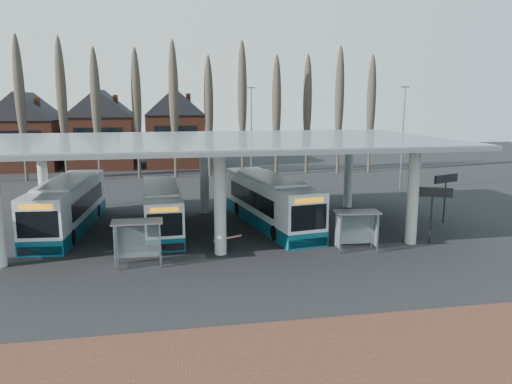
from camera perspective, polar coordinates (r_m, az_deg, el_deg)
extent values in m
plane|color=black|center=(27.18, -3.45, -8.64)|extent=(140.00, 140.00, 0.00)
cylinder|color=#B9B9B4|center=(40.42, -23.15, 1.27)|extent=(0.70, 0.70, 6.00)
cylinder|color=#B9B9B4|center=(28.77, -4.14, -1.36)|extent=(0.70, 0.70, 6.00)
cylinder|color=#B9B9B4|center=(39.56, -5.94, 1.88)|extent=(0.70, 0.70, 6.00)
cylinder|color=#B9B9B4|center=(32.35, 17.49, -0.50)|extent=(0.70, 0.70, 6.00)
cylinder|color=#B9B9B4|center=(42.23, 10.52, 2.31)|extent=(0.70, 0.70, 6.00)
cube|color=gray|center=(33.74, -5.27, 5.96)|extent=(32.00, 16.00, 0.12)
cube|color=silver|center=(33.73, -5.28, 6.08)|extent=(31.50, 15.50, 0.04)
cone|color=#473D33|center=(60.37, -25.10, 7.98)|extent=(0.36, 0.36, 14.50)
ellipsoid|color=#473D33|center=(60.35, -25.23, 9.62)|extent=(1.10, 1.10, 11.02)
cone|color=#473D33|center=(59.51, -21.34, 8.22)|extent=(0.36, 0.36, 14.50)
ellipsoid|color=#473D33|center=(59.49, -21.45, 9.90)|extent=(1.10, 1.10, 11.02)
cone|color=#473D33|center=(58.91, -17.47, 8.44)|extent=(0.36, 0.36, 14.50)
ellipsoid|color=#473D33|center=(58.89, -17.57, 10.13)|extent=(1.10, 1.10, 11.02)
cone|color=#473D33|center=(58.58, -13.55, 8.62)|extent=(0.36, 0.36, 14.50)
ellipsoid|color=#473D33|center=(58.56, -13.62, 10.32)|extent=(1.10, 1.10, 11.02)
cone|color=#473D33|center=(58.52, -9.59, 8.76)|extent=(0.36, 0.36, 14.50)
ellipsoid|color=#473D33|center=(58.50, -9.64, 10.47)|extent=(1.10, 1.10, 11.02)
cone|color=#473D33|center=(58.73, -5.64, 8.87)|extent=(0.36, 0.36, 14.50)
ellipsoid|color=#473D33|center=(58.71, -5.67, 10.56)|extent=(1.10, 1.10, 11.02)
cone|color=#473D33|center=(59.21, -1.73, 8.92)|extent=(0.36, 0.36, 14.50)
ellipsoid|color=#473D33|center=(59.19, -1.74, 10.61)|extent=(1.10, 1.10, 11.02)
cone|color=#473D33|center=(59.96, 2.09, 8.94)|extent=(0.36, 0.36, 14.50)
ellipsoid|color=#473D33|center=(59.94, 2.10, 10.60)|extent=(1.10, 1.10, 11.02)
cone|color=#473D33|center=(60.96, 5.81, 8.92)|extent=(0.36, 0.36, 14.50)
ellipsoid|color=#473D33|center=(60.94, 5.84, 10.56)|extent=(1.10, 1.10, 11.02)
cone|color=#473D33|center=(62.20, 9.39, 8.87)|extent=(0.36, 0.36, 14.50)
ellipsoid|color=#473D33|center=(62.18, 9.44, 10.47)|extent=(1.10, 1.10, 11.02)
cone|color=#473D33|center=(63.67, 12.82, 8.78)|extent=(0.36, 0.36, 14.50)
ellipsoid|color=#473D33|center=(63.65, 12.88, 10.35)|extent=(1.10, 1.10, 11.02)
cube|color=brown|center=(71.83, -24.65, 5.26)|extent=(8.00, 10.00, 7.00)
pyramid|color=black|center=(71.65, -25.09, 10.84)|extent=(8.30, 10.30, 3.50)
cube|color=brown|center=(70.14, -17.08, 5.65)|extent=(8.00, 10.00, 7.00)
pyramid|color=black|center=(69.95, -17.39, 11.37)|extent=(8.30, 10.30, 3.50)
cube|color=brown|center=(69.72, -9.26, 5.95)|extent=(8.00, 10.00, 7.00)
pyramid|color=black|center=(69.52, -9.44, 11.71)|extent=(8.30, 10.30, 3.50)
cylinder|color=slate|center=(52.43, -0.54, 6.26)|extent=(0.16, 0.16, 10.00)
cube|color=slate|center=(52.30, -0.55, 11.84)|extent=(0.80, 0.15, 0.15)
cylinder|color=slate|center=(51.17, 16.40, 5.72)|extent=(0.16, 0.16, 10.00)
cube|color=slate|center=(51.03, 16.70, 11.44)|extent=(0.80, 0.15, 0.15)
cube|color=white|center=(36.78, -20.78, -1.21)|extent=(3.67, 12.64, 2.91)
cube|color=#0C4B60|center=(37.07, -20.64, -3.33)|extent=(3.69, 12.66, 0.93)
cube|color=white|center=(36.52, -20.94, 1.11)|extent=(2.99, 7.65, 0.19)
cube|color=black|center=(37.25, -20.59, -0.89)|extent=(3.42, 9.16, 1.14)
cube|color=black|center=(30.95, -23.69, -3.44)|extent=(2.33, 0.26, 1.56)
cube|color=black|center=(42.68, -18.69, 0.62)|extent=(2.25, 0.25, 1.25)
cube|color=orange|center=(30.74, -23.84, -1.56)|extent=(1.85, 0.21, 0.31)
cube|color=black|center=(31.35, -23.48, -6.20)|extent=(2.51, 0.29, 0.52)
cylinder|color=black|center=(33.75, -24.30, -4.87)|extent=(0.37, 1.02, 1.00)
cylinder|color=black|center=(33.06, -20.34, -4.89)|extent=(0.37, 1.02, 1.00)
cylinder|color=black|center=(40.80, -21.00, -2.08)|extent=(0.37, 1.02, 1.00)
cylinder|color=black|center=(40.23, -17.70, -2.05)|extent=(0.37, 1.02, 1.00)
cube|color=white|center=(35.06, -10.72, -1.62)|extent=(2.69, 11.05, 2.56)
cube|color=#0C4B60|center=(35.34, -10.66, -3.58)|extent=(2.71, 11.06, 0.82)
cube|color=white|center=(34.81, -10.80, 0.52)|extent=(2.32, 6.65, 0.16)
cube|color=black|center=(35.49, -10.75, -1.32)|extent=(2.63, 7.98, 1.01)
cube|color=black|center=(29.73, -10.37, -3.71)|extent=(2.05, 0.12, 1.37)
cube|color=black|center=(40.41, -10.99, 0.11)|extent=(1.98, 0.12, 1.10)
cube|color=orange|center=(29.52, -10.43, -1.99)|extent=(1.63, 0.10, 0.27)
cube|color=black|center=(30.10, -10.29, -6.24)|extent=(2.22, 0.15, 0.46)
cylinder|color=black|center=(31.96, -12.34, -5.10)|extent=(0.28, 0.89, 0.88)
cylinder|color=black|center=(32.02, -8.55, -4.94)|extent=(0.28, 0.89, 0.88)
cylinder|color=black|center=(38.44, -12.40, -2.46)|extent=(0.28, 0.89, 0.88)
cylinder|color=black|center=(38.49, -9.25, -2.33)|extent=(0.28, 0.89, 0.88)
cube|color=white|center=(35.73, 1.64, -0.81)|extent=(4.72, 12.87, 2.94)
cube|color=#0C4B60|center=(36.04, 1.62, -3.02)|extent=(4.74, 12.89, 0.94)
cube|color=white|center=(35.46, 1.65, 1.60)|extent=(3.62, 7.85, 0.19)
cube|color=black|center=(36.19, 1.33, -0.49)|extent=(4.18, 9.39, 1.15)
cube|color=black|center=(30.11, 6.06, -2.92)|extent=(2.33, 0.45, 1.57)
cube|color=black|center=(41.51, -1.57, 0.94)|extent=(2.25, 0.44, 1.26)
cube|color=orange|center=(29.89, 6.10, -0.96)|extent=(1.86, 0.36, 0.31)
cube|color=black|center=(30.53, 5.99, -5.79)|extent=(2.52, 0.50, 0.52)
cylinder|color=black|center=(32.01, 2.24, -4.71)|extent=(0.46, 1.04, 1.01)
cylinder|color=black|center=(32.98, 6.16, -4.31)|extent=(0.46, 1.04, 1.01)
cylinder|color=black|center=(39.00, -2.03, -1.93)|extent=(0.46, 1.04, 1.01)
cylinder|color=black|center=(39.80, 1.29, -1.67)|extent=(0.46, 1.04, 1.01)
cube|color=gray|center=(27.42, -15.81, -6.21)|extent=(0.08, 0.08, 2.42)
cube|color=gray|center=(27.30, -10.92, -6.07)|extent=(0.08, 0.08, 2.42)
cube|color=gray|center=(28.43, -15.63, -5.60)|extent=(0.08, 0.08, 2.42)
cube|color=gray|center=(28.32, -10.93, -5.46)|extent=(0.08, 0.08, 2.42)
cube|color=gray|center=(27.52, -13.44, -3.32)|extent=(2.71, 1.37, 0.10)
cube|color=silver|center=(28.39, -13.28, -5.41)|extent=(2.32, 0.05, 1.93)
cube|color=silver|center=(27.92, -15.82, -5.81)|extent=(0.04, 1.06, 1.93)
cube|color=silver|center=(27.80, -10.83, -5.66)|extent=(0.04, 1.06, 1.93)
cube|color=gray|center=(29.56, 9.62, -4.82)|extent=(0.08, 0.08, 2.33)
cube|color=gray|center=(30.20, 13.74, -4.65)|extent=(0.08, 0.08, 2.33)
cube|color=gray|center=(30.52, 9.13, -4.32)|extent=(0.08, 0.08, 2.33)
cube|color=gray|center=(31.14, 13.13, -4.17)|extent=(0.08, 0.08, 2.33)
cube|color=gray|center=(30.05, 11.51, -2.26)|extent=(2.72, 1.54, 0.09)
cube|color=silver|center=(30.84, 11.13, -4.14)|extent=(2.23, 0.24, 1.86)
cube|color=silver|center=(30.01, 9.29, -4.49)|extent=(0.13, 1.02, 1.86)
cube|color=silver|center=(30.67, 13.51, -4.32)|extent=(0.13, 1.02, 1.86)
cylinder|color=black|center=(33.09, 19.38, -2.61)|extent=(0.11, 0.11, 3.47)
cube|color=black|center=(32.79, 19.54, -0.02)|extent=(2.26, 1.03, 0.60)
cylinder|color=black|center=(38.80, 20.76, -0.79)|extent=(0.11, 0.11, 3.51)
cube|color=black|center=(38.55, 20.91, 1.45)|extent=(2.30, 1.00, 0.60)
cube|color=black|center=(30.20, -3.36, -5.69)|extent=(0.07, 0.07, 0.98)
cube|color=red|center=(29.67, -3.26, -5.26)|extent=(1.79, 0.96, 0.09)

